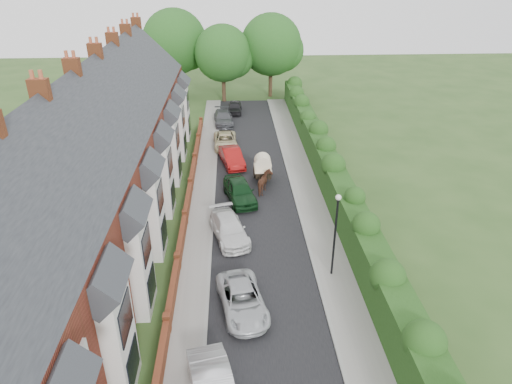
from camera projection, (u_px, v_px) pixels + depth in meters
ground at (279, 328)px, 22.24m from camera, size 140.00×140.00×0.00m
road at (256, 215)px, 31.98m from camera, size 6.00×58.00×0.02m
pavement_hedge_side at (314, 213)px, 32.15m from camera, size 2.20×58.00×0.12m
pavement_house_side at (201, 216)px, 31.78m from camera, size 1.70×58.00×0.12m
kerb_hedge_side at (299, 213)px, 32.10m from camera, size 0.18×58.00×0.13m
kerb_house_side at (213, 216)px, 31.81m from camera, size 0.18×58.00×0.13m
hedge at (341, 193)px, 31.53m from camera, size 2.10×58.00×2.85m
terrace_row at (92, 166)px, 28.55m from camera, size 9.05×40.50×11.50m
garden_wall_row at (185, 219)px, 30.66m from camera, size 0.35×40.35×1.10m
lamppost at (336, 225)px, 24.45m from camera, size 0.32×0.32×5.16m
tree_far_left at (226, 55)px, 55.11m from camera, size 7.14×6.80×9.29m
tree_far_right at (274, 46)px, 56.90m from camera, size 7.98×7.60×10.31m
tree_far_back at (178, 43)px, 57.09m from camera, size 8.40×8.00×10.82m
car_silver_b at (242, 300)px, 23.10m from camera, size 2.92×4.92×1.28m
car_white at (229, 229)px, 29.12m from camera, size 3.00×5.01×1.36m
car_green at (240, 191)px, 33.64m from camera, size 2.82×4.92×1.58m
car_red at (232, 157)px, 39.47m from camera, size 2.44×4.67×1.47m
car_beige at (225, 141)px, 43.24m from camera, size 2.38×4.75×1.29m
car_grey at (223, 118)px, 49.33m from camera, size 2.29×4.88×1.38m
car_black at (235, 107)px, 52.95m from camera, size 1.71×3.93×1.32m
horse at (265, 183)px, 34.68m from camera, size 1.42×2.16×1.68m
horse_cart at (263, 166)px, 36.37m from camera, size 1.42×3.15×2.27m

